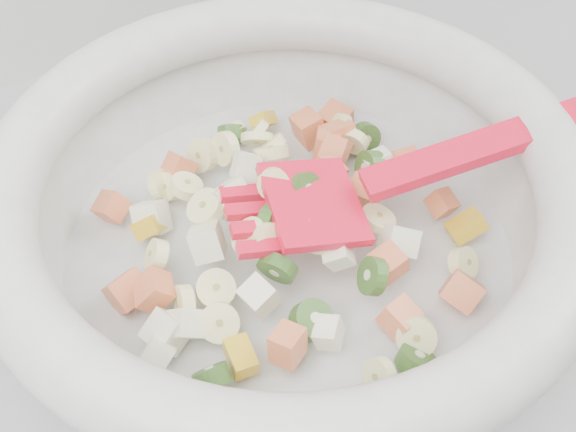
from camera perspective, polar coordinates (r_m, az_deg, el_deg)
name	(u,v)px	position (r m, az deg, el deg)	size (l,w,h in m)	color
mixing_bowl	(289,203)	(0.48, 0.05, 1.05)	(0.48, 0.40, 0.12)	silver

